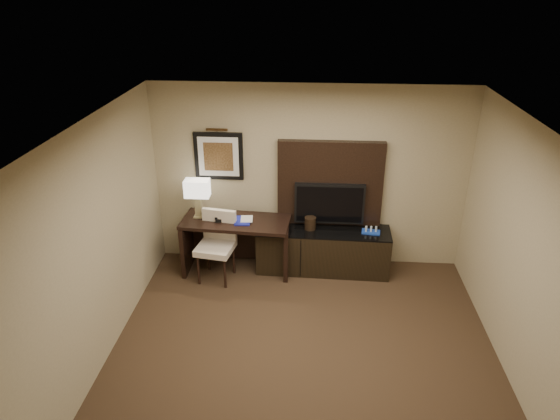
# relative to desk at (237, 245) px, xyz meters

# --- Properties ---
(floor) EXTENTS (4.50, 5.00, 0.01)m
(floor) POSITION_rel_desk_xyz_m (1.03, -2.11, -0.42)
(floor) COLOR #352418
(floor) RESTS_ON ground
(ceiling) EXTENTS (4.50, 5.00, 0.01)m
(ceiling) POSITION_rel_desk_xyz_m (1.03, -2.11, 2.29)
(ceiling) COLOR silver
(ceiling) RESTS_ON wall_back
(wall_back) EXTENTS (4.50, 0.01, 2.70)m
(wall_back) POSITION_rel_desk_xyz_m (1.03, 0.39, 0.94)
(wall_back) COLOR tan
(wall_back) RESTS_ON floor
(wall_left) EXTENTS (0.01, 5.00, 2.70)m
(wall_left) POSITION_rel_desk_xyz_m (-1.22, -2.11, 0.94)
(wall_left) COLOR tan
(wall_left) RESTS_ON floor
(wall_right) EXTENTS (0.01, 5.00, 2.70)m
(wall_right) POSITION_rel_desk_xyz_m (3.28, -2.11, 0.94)
(wall_right) COLOR tan
(wall_right) RESTS_ON floor
(desk) EXTENTS (1.58, 0.76, 0.82)m
(desk) POSITION_rel_desk_xyz_m (0.00, 0.00, 0.00)
(desk) COLOR black
(desk) RESTS_ON floor
(credenza) EXTENTS (1.93, 0.58, 0.66)m
(credenza) POSITION_rel_desk_xyz_m (1.26, 0.09, -0.08)
(credenza) COLOR black
(credenza) RESTS_ON floor
(tv_wall_panel) EXTENTS (1.50, 0.12, 1.30)m
(tv_wall_panel) POSITION_rel_desk_xyz_m (1.33, 0.33, 0.86)
(tv_wall_panel) COLOR black
(tv_wall_panel) RESTS_ON wall_back
(tv) EXTENTS (1.00, 0.08, 0.60)m
(tv) POSITION_rel_desk_xyz_m (1.33, 0.23, 0.61)
(tv) COLOR black
(tv) RESTS_ON tv_wall_panel
(artwork) EXTENTS (0.70, 0.04, 0.70)m
(artwork) POSITION_rel_desk_xyz_m (-0.27, 0.37, 1.24)
(artwork) COLOR black
(artwork) RESTS_ON wall_back
(picture_light) EXTENTS (0.04, 0.04, 0.30)m
(picture_light) POSITION_rel_desk_xyz_m (-0.27, 0.33, 1.64)
(picture_light) COLOR #412A15
(picture_light) RESTS_ON wall_back
(desk_chair) EXTENTS (0.58, 0.64, 1.03)m
(desk_chair) POSITION_rel_desk_xyz_m (-0.26, -0.26, 0.10)
(desk_chair) COLOR #EEDFC7
(desk_chair) RESTS_ON floor
(table_lamp) EXTENTS (0.37, 0.25, 0.55)m
(table_lamp) POSITION_rel_desk_xyz_m (-0.54, 0.08, 0.69)
(table_lamp) COLOR #94875C
(table_lamp) RESTS_ON desk
(desk_phone) EXTENTS (0.21, 0.20, 0.09)m
(desk_phone) POSITION_rel_desk_xyz_m (-0.20, -0.01, 0.46)
(desk_phone) COLOR black
(desk_phone) RESTS_ON desk
(blue_folder) EXTENTS (0.24, 0.30, 0.02)m
(blue_folder) POSITION_rel_desk_xyz_m (0.11, -0.02, 0.42)
(blue_folder) COLOR #18209E
(blue_folder) RESTS_ON desk
(book) EXTENTS (0.17, 0.04, 0.23)m
(book) POSITION_rel_desk_xyz_m (0.07, 0.01, 0.53)
(book) COLOR #B9B091
(book) RESTS_ON desk
(ice_bucket) EXTENTS (0.21, 0.21, 0.18)m
(ice_bucket) POSITION_rel_desk_xyz_m (1.06, 0.12, 0.34)
(ice_bucket) COLOR black
(ice_bucket) RESTS_ON credenza
(minibar_tray) EXTENTS (0.28, 0.19, 0.09)m
(minibar_tray) POSITION_rel_desk_xyz_m (1.93, 0.06, 0.30)
(minibar_tray) COLOR #1B41B1
(minibar_tray) RESTS_ON credenza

